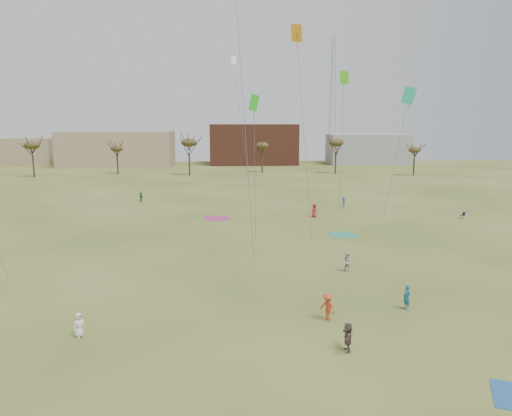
{
  "coord_description": "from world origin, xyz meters",
  "views": [
    {
      "loc": [
        -2.31,
        -31.12,
        13.24
      ],
      "look_at": [
        0.0,
        12.0,
        5.5
      ],
      "focal_mm": 34.54,
      "sensor_mm": 36.0,
      "label": 1
    }
  ],
  "objects_px": {
    "flyer_near_left": "(79,325)",
    "flyer_near_right": "(407,297)",
    "camp_chair_right": "(462,217)",
    "radio_tower": "(332,101)"
  },
  "relations": [
    {
      "from": "camp_chair_right",
      "to": "radio_tower",
      "type": "xyz_separation_m",
      "value": [
        0.64,
        91.89,
        18.95
      ]
    },
    {
      "from": "flyer_near_left",
      "to": "flyer_near_right",
      "type": "relative_size",
      "value": 0.86
    },
    {
      "from": "camp_chair_right",
      "to": "radio_tower",
      "type": "distance_m",
      "value": 93.82
    },
    {
      "from": "flyer_near_right",
      "to": "radio_tower",
      "type": "height_order",
      "value": "radio_tower"
    },
    {
      "from": "flyer_near_right",
      "to": "radio_tower",
      "type": "bearing_deg",
      "value": 155.12
    },
    {
      "from": "flyer_near_left",
      "to": "radio_tower",
      "type": "relative_size",
      "value": 0.04
    },
    {
      "from": "flyer_near_left",
      "to": "flyer_near_right",
      "type": "bearing_deg",
      "value": -37.39
    },
    {
      "from": "flyer_near_right",
      "to": "flyer_near_left",
      "type": "bearing_deg",
      "value": -97.08
    },
    {
      "from": "flyer_near_left",
      "to": "flyer_near_right",
      "type": "distance_m",
      "value": 22.06
    },
    {
      "from": "flyer_near_left",
      "to": "camp_chair_right",
      "type": "height_order",
      "value": "flyer_near_left"
    }
  ]
}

